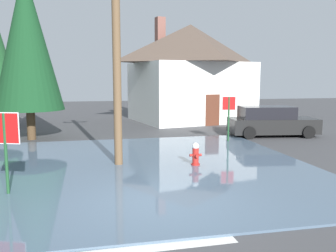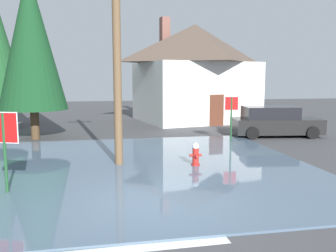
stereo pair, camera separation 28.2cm
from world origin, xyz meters
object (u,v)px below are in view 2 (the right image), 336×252
at_px(utility_pole, 117,46).
at_px(pine_tree_short_left, 31,40).
at_px(parked_car, 275,122).
at_px(fire_hydrant, 196,155).
at_px(stop_sign_far, 231,110).
at_px(stop_sign_near, 4,136).
at_px(house, 195,71).

xyz_separation_m(utility_pole, pine_tree_short_left, (-3.82, 6.28, 0.77)).
distance_m(utility_pole, pine_tree_short_left, 7.39).
distance_m(utility_pole, parked_car, 10.20).
bearing_deg(parked_car, fire_hydrant, -136.33).
xyz_separation_m(fire_hydrant, stop_sign_far, (2.89, 4.25, 1.12)).
bearing_deg(pine_tree_short_left, fire_hydrant, -47.42).
bearing_deg(pine_tree_short_left, stop_sign_near, -85.07).
distance_m(stop_sign_far, house, 9.15).
distance_m(stop_sign_near, house, 17.74).
distance_m(utility_pole, stop_sign_far, 7.01).
relative_size(stop_sign_near, house, 0.24).
xyz_separation_m(stop_sign_far, house, (0.60, 8.92, 1.98)).
bearing_deg(parked_car, house, 106.57).
xyz_separation_m(utility_pole, parked_car, (8.35, 4.82, -3.34)).
xyz_separation_m(fire_hydrant, house, (3.49, 13.17, 3.10)).
distance_m(stop_sign_near, utility_pole, 4.74).
bearing_deg(fire_hydrant, stop_sign_far, 55.82).
height_order(parked_car, pine_tree_short_left, pine_tree_short_left).
xyz_separation_m(stop_sign_near, pine_tree_short_left, (-0.77, 8.89, 3.30)).
bearing_deg(utility_pole, stop_sign_far, 33.08).
relative_size(stop_sign_near, stop_sign_far, 1.00).
relative_size(fire_hydrant, house, 0.09).
distance_m(stop_sign_near, stop_sign_far, 10.52).
bearing_deg(stop_sign_far, parked_car, 23.53).
xyz_separation_m(utility_pole, stop_sign_far, (5.47, 3.56, -2.55)).
bearing_deg(pine_tree_short_left, parked_car, -6.86).
bearing_deg(fire_hydrant, pine_tree_short_left, 132.58).
distance_m(stop_sign_near, parked_car, 13.63).
xyz_separation_m(fire_hydrant, pine_tree_short_left, (-6.40, 6.97, 4.44)).
height_order(stop_sign_near, fire_hydrant, stop_sign_near).
bearing_deg(house, stop_sign_near, -121.15).
xyz_separation_m(utility_pole, house, (6.07, 12.48, -0.57)).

